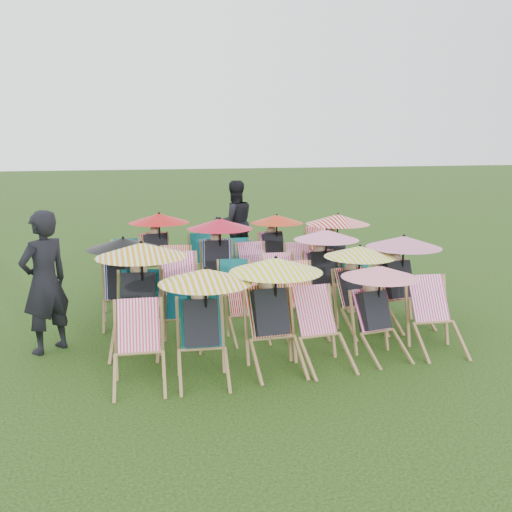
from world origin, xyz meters
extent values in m
plane|color=black|center=(0.00, 0.00, 0.00)|extent=(100.00, 100.00, 0.00)
cube|color=#F2306B|center=(-1.94, -2.02, 0.64)|extent=(0.51, 0.40, 0.58)
cube|color=#096424|center=(-1.22, -2.07, 0.64)|extent=(0.52, 0.40, 0.57)
cube|color=black|center=(-1.22, -2.12, 0.64)|extent=(0.44, 0.45, 0.60)
sphere|color=tan|center=(-1.21, -2.02, 0.96)|extent=(0.21, 0.21, 0.21)
cylinder|color=black|center=(-1.16, -2.17, 0.91)|extent=(0.03, 0.03, 0.70)
cone|color=#DDA50B|center=(-1.16, -2.17, 1.23)|extent=(1.11, 1.11, 0.17)
cube|color=red|center=(-0.33, -1.96, 0.67)|extent=(0.51, 0.37, 0.60)
cube|color=black|center=(-0.33, -2.01, 0.67)|extent=(0.42, 0.44, 0.63)
sphere|color=tan|center=(-0.33, -1.90, 1.00)|extent=(0.22, 0.22, 0.22)
cylinder|color=black|center=(-0.27, -2.05, 0.95)|extent=(0.03, 0.03, 0.74)
cone|color=yellow|center=(-0.27, -2.05, 1.28)|extent=(1.16, 1.16, 0.18)
cube|color=#F2307E|center=(0.26, -2.01, 0.65)|extent=(0.51, 0.39, 0.58)
cube|color=#EE2F97|center=(1.08, -1.98, 0.58)|extent=(0.48, 0.38, 0.52)
cube|color=black|center=(1.09, -2.02, 0.58)|extent=(0.41, 0.42, 0.55)
sphere|color=tan|center=(1.08, -1.93, 0.87)|extent=(0.19, 0.19, 0.19)
cylinder|color=black|center=(1.15, -2.05, 0.82)|extent=(0.03, 0.03, 0.64)
cone|color=pink|center=(1.15, -2.05, 1.11)|extent=(1.00, 1.00, 0.15)
cube|color=#EA2E8C|center=(1.97, -1.93, 0.66)|extent=(0.54, 0.42, 0.59)
cube|color=#095F1F|center=(-1.86, -0.87, 0.71)|extent=(0.60, 0.49, 0.63)
cube|color=black|center=(-1.87, -0.92, 0.70)|extent=(0.53, 0.54, 0.66)
sphere|color=tan|center=(-1.84, -0.81, 1.05)|extent=(0.23, 0.23, 0.23)
cylinder|color=black|center=(-1.81, -0.98, 1.00)|extent=(0.03, 0.03, 0.78)
cone|color=orange|center=(-1.81, -0.98, 1.35)|extent=(1.22, 1.22, 0.19)
cube|color=#096237|center=(-1.25, -0.84, 0.60)|extent=(0.51, 0.42, 0.54)
cube|color=red|center=(-0.38, -0.83, 0.56)|extent=(0.43, 0.32, 0.50)
cube|color=red|center=(0.43, -0.77, 0.69)|extent=(0.53, 0.39, 0.62)
cube|color=red|center=(1.30, -0.92, 0.61)|extent=(0.49, 0.38, 0.55)
cube|color=black|center=(1.30, -0.97, 0.61)|extent=(0.41, 0.43, 0.58)
sphere|color=tan|center=(1.29, -0.87, 0.91)|extent=(0.20, 0.20, 0.20)
cylinder|color=black|center=(1.36, -1.00, 0.86)|extent=(0.03, 0.03, 0.67)
cone|color=yellow|center=(1.36, -1.00, 1.17)|extent=(1.06, 1.06, 0.16)
cube|color=#F8316B|center=(2.07, -0.82, 0.66)|extent=(0.53, 0.41, 0.59)
cube|color=black|center=(2.07, -0.87, 0.66)|extent=(0.45, 0.46, 0.62)
sphere|color=tan|center=(2.06, -0.77, 0.99)|extent=(0.22, 0.22, 0.22)
cylinder|color=black|center=(2.14, -0.91, 0.93)|extent=(0.03, 0.03, 0.73)
cone|color=#D26B92|center=(2.14, -0.91, 1.27)|extent=(1.14, 1.14, 0.18)
cube|color=#071C92|center=(-2.06, 0.35, 0.64)|extent=(0.50, 0.38, 0.58)
cube|color=black|center=(-2.06, 0.30, 0.64)|extent=(0.42, 0.44, 0.61)
sphere|color=tan|center=(-2.05, 0.40, 0.96)|extent=(0.21, 0.21, 0.21)
cylinder|color=black|center=(-2.00, 0.26, 0.91)|extent=(0.03, 0.03, 0.71)
cone|color=black|center=(-2.00, 0.26, 1.24)|extent=(1.11, 1.11, 0.17)
cube|color=#DE2C7A|center=(-1.15, 0.32, 0.71)|extent=(0.55, 0.41, 0.63)
cube|color=#096220|center=(-0.26, 0.23, 0.60)|extent=(0.50, 0.40, 0.54)
cube|color=#EF2F72|center=(0.51, 0.26, 0.64)|extent=(0.51, 0.39, 0.58)
cube|color=#EE2F90|center=(1.29, 0.36, 0.64)|extent=(0.49, 0.37, 0.57)
cube|color=black|center=(1.29, 0.31, 0.64)|extent=(0.41, 0.43, 0.60)
sphere|color=tan|center=(1.29, 0.41, 0.95)|extent=(0.21, 0.21, 0.21)
cylinder|color=black|center=(1.35, 0.27, 0.90)|extent=(0.03, 0.03, 0.70)
cone|color=pink|center=(1.35, 0.27, 1.22)|extent=(1.10, 1.10, 0.17)
cube|color=#0A6E2E|center=(1.94, 0.35, 0.62)|extent=(0.49, 0.37, 0.56)
cube|color=red|center=(-2.07, 1.42, 0.62)|extent=(0.47, 0.35, 0.55)
cube|color=red|center=(-1.05, 1.50, 0.63)|extent=(0.54, 0.44, 0.57)
cube|color=#072A92|center=(-0.30, 1.50, 0.69)|extent=(0.58, 0.46, 0.62)
cube|color=black|center=(-0.31, 1.44, 0.69)|extent=(0.50, 0.51, 0.65)
sphere|color=tan|center=(-0.29, 1.55, 1.03)|extent=(0.23, 0.23, 0.23)
cylinder|color=black|center=(-0.25, 1.39, 0.97)|extent=(0.03, 0.03, 0.76)
cone|color=#B10A21|center=(-0.25, 1.39, 1.32)|extent=(1.19, 1.19, 0.18)
cube|color=#CB287F|center=(0.35, 1.42, 0.64)|extent=(0.48, 0.36, 0.58)
cube|color=#E52D6A|center=(1.29, 1.50, 0.60)|extent=(0.51, 0.41, 0.54)
cube|color=#09632E|center=(1.93, 1.41, 0.69)|extent=(0.55, 0.43, 0.62)
cube|color=black|center=(1.94, 1.35, 0.69)|extent=(0.47, 0.49, 0.65)
sphere|color=tan|center=(1.93, 1.46, 1.03)|extent=(0.23, 0.23, 0.23)
cylinder|color=black|center=(2.00, 1.32, 0.98)|extent=(0.03, 0.03, 0.76)
cone|color=red|center=(2.00, 1.32, 1.33)|extent=(1.20, 1.20, 0.19)
cube|color=#0A703C|center=(-1.88, 2.56, 0.62)|extent=(0.48, 0.36, 0.56)
cube|color=red|center=(-1.29, 2.65, 0.68)|extent=(0.57, 0.46, 0.61)
cube|color=black|center=(-1.29, 2.60, 0.68)|extent=(0.49, 0.51, 0.64)
sphere|color=tan|center=(-1.30, 2.70, 1.01)|extent=(0.22, 0.22, 0.22)
cylinder|color=black|center=(-1.22, 2.57, 0.96)|extent=(0.03, 0.03, 0.75)
cone|color=#B80B0A|center=(-1.22, 2.57, 1.30)|extent=(1.17, 1.17, 0.18)
cube|color=#095F21|center=(-0.36, 2.63, 0.65)|extent=(0.53, 0.41, 0.58)
cube|color=#0A6A28|center=(0.40, 2.59, 0.56)|extent=(0.44, 0.33, 0.50)
cube|color=#FA32A8|center=(1.12, 2.64, 0.63)|extent=(0.50, 0.39, 0.56)
cube|color=black|center=(1.12, 2.59, 0.63)|extent=(0.43, 0.44, 0.59)
sphere|color=tan|center=(1.11, 2.69, 0.93)|extent=(0.21, 0.21, 0.21)
cylinder|color=black|center=(1.19, 2.56, 0.89)|extent=(0.03, 0.03, 0.69)
cone|color=red|center=(1.19, 2.56, 1.20)|extent=(1.08, 1.08, 0.17)
cube|color=red|center=(2.15, 2.54, 0.70)|extent=(0.56, 0.44, 0.62)
imported|color=black|center=(-3.06, -0.83, 0.95)|extent=(0.83, 0.79, 1.91)
imported|color=black|center=(0.60, 3.88, 0.96)|extent=(0.98, 0.80, 1.91)
camera|label=1|loc=(-2.30, -8.57, 2.77)|focal=40.00mm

